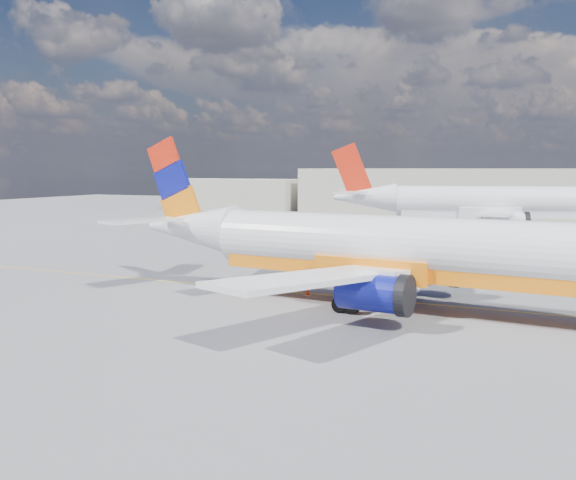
% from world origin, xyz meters
% --- Properties ---
extents(ground, '(240.00, 240.00, 0.00)m').
position_xyz_m(ground, '(0.00, 0.00, 0.00)').
color(ground, slate).
rests_on(ground, ground).
extents(taxi_line, '(70.00, 0.15, 0.01)m').
position_xyz_m(taxi_line, '(0.00, 3.00, 0.01)').
color(taxi_line, yellow).
rests_on(taxi_line, ground).
extents(terminal_main, '(70.00, 14.00, 8.00)m').
position_xyz_m(terminal_main, '(5.00, 75.00, 4.00)').
color(terminal_main, beige).
rests_on(terminal_main, ground).
extents(terminal_annex, '(26.00, 10.00, 6.00)m').
position_xyz_m(terminal_annex, '(-45.00, 72.00, 3.00)').
color(terminal_annex, beige).
rests_on(terminal_annex, ground).
extents(main_jet, '(34.10, 26.88, 10.34)m').
position_xyz_m(main_jet, '(4.46, 1.02, 3.45)').
color(main_jet, white).
rests_on(main_jet, ground).
extents(second_jet, '(37.28, 28.36, 11.30)m').
position_xyz_m(second_jet, '(4.57, 47.35, 3.77)').
color(second_jet, white).
rests_on(second_jet, ground).
extents(traffic_cone, '(0.36, 0.36, 0.50)m').
position_xyz_m(traffic_cone, '(-0.62, 2.40, 0.24)').
color(traffic_cone, white).
rests_on(traffic_cone, ground).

